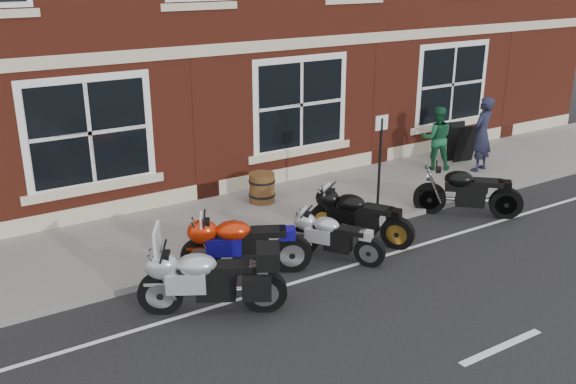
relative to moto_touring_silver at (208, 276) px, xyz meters
name	(u,v)px	position (x,y,z in m)	size (l,w,h in m)	color
ground	(368,267)	(3.09, -0.11, -0.62)	(80.00, 80.00, 0.00)	black
sidewalk	(280,212)	(3.09, 2.89, -0.56)	(30.00, 3.00, 0.12)	slate
kerb	(322,237)	(3.09, 1.31, -0.56)	(30.00, 0.16, 0.12)	slate
moto_touring_silver	(208,276)	(0.00, 0.00, 0.00)	(2.07, 1.27, 1.51)	black
moto_sport_red	(243,242)	(1.10, 0.88, -0.03)	(2.10, 1.17, 1.03)	black
moto_sport_black	(360,214)	(3.66, 0.89, -0.06)	(1.21, 1.91, 0.96)	black
moto_sport_silver	(335,235)	(2.76, 0.48, -0.14)	(1.11, 1.61, 0.83)	black
moto_naked_black	(466,190)	(6.41, 0.74, -0.03)	(1.75, 1.67, 1.02)	black
pedestrian_left	(482,134)	(8.83, 2.53, 0.45)	(0.69, 0.45, 1.89)	#1B1D31
pedestrian_right	(437,138)	(7.97, 3.24, 0.32)	(0.79, 0.62, 1.63)	#175231
a_board_sign	(461,142)	(9.04, 3.38, 0.01)	(0.61, 0.41, 1.02)	black
barrel_planter	(262,188)	(2.99, 3.51, -0.17)	(0.59, 0.59, 0.66)	#491F13
parking_sign	(380,159)	(4.66, 1.53, 0.74)	(0.30, 0.06, 2.14)	black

